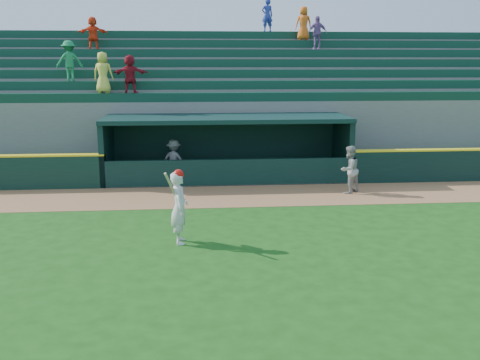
% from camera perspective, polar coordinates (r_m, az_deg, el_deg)
% --- Properties ---
extents(ground, '(120.00, 120.00, 0.00)m').
position_cam_1_polar(ground, '(13.68, 0.57, -6.78)').
color(ground, '#174812').
rests_on(ground, ground).
extents(warning_track, '(40.00, 3.00, 0.01)m').
position_cam_1_polar(warning_track, '(18.36, -0.86, -1.72)').
color(warning_track, '#94623B').
rests_on(warning_track, ground).
extents(dugout_player_front, '(1.03, 1.00, 1.67)m').
position_cam_1_polar(dugout_player_front, '(19.02, 11.57, 1.09)').
color(dugout_player_front, '#969792').
rests_on(dugout_player_front, ground).
extents(dugout_player_inside, '(1.15, 0.90, 1.57)m').
position_cam_1_polar(dugout_player_inside, '(20.94, -7.05, 2.15)').
color(dugout_player_inside, gray).
rests_on(dugout_player_inside, ground).
extents(dugout, '(9.40, 2.80, 2.46)m').
position_cam_1_polar(dugout, '(21.13, -1.46, 3.92)').
color(dugout, slate).
rests_on(dugout, ground).
extents(stands, '(34.50, 6.25, 7.53)m').
position_cam_1_polar(stands, '(25.54, -2.12, 7.75)').
color(stands, slate).
rests_on(stands, ground).
extents(batter_at_plate, '(0.59, 0.79, 1.92)m').
position_cam_1_polar(batter_at_plate, '(13.56, -6.50, -2.82)').
color(batter_at_plate, silver).
rests_on(batter_at_plate, ground).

